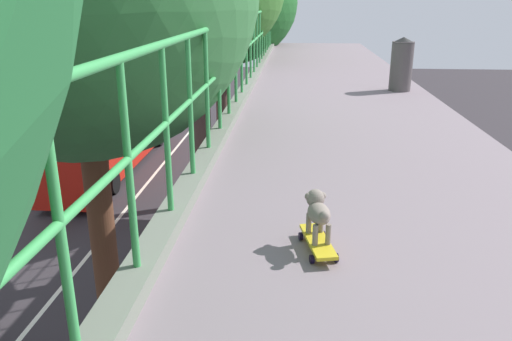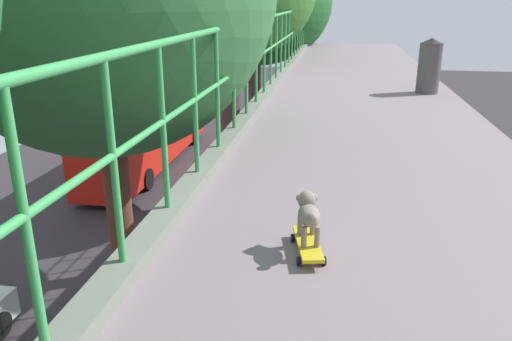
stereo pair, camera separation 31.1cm
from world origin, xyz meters
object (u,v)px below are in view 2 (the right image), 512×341
(small_dog, at_px, (308,212))
(litter_bin, at_px, (429,65))
(toy_skateboard, at_px, (308,244))
(city_bus, at_px, (148,127))

(small_dog, relative_size, litter_bin, 0.36)
(small_dog, distance_m, litter_bin, 6.48)
(toy_skateboard, height_order, small_dog, small_dog)
(toy_skateboard, height_order, litter_bin, litter_bin)
(city_bus, bearing_deg, litter_bin, -51.58)
(city_bus, relative_size, litter_bin, 12.49)
(city_bus, xyz_separation_m, toy_skateboard, (8.96, -19.75, 4.41))
(city_bus, xyz_separation_m, litter_bin, (10.67, -13.46, 4.83))
(city_bus, height_order, litter_bin, litter_bin)
(litter_bin, bearing_deg, small_dog, -105.43)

